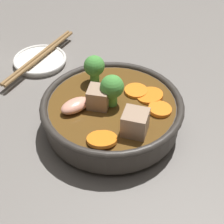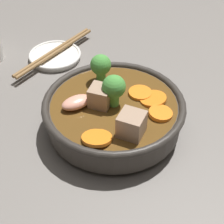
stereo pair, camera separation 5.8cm
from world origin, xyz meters
TOP-DOWN VIEW (x-y plane):
  - ground_plane at (0.00, 0.00)m, footprint 3.00×3.00m
  - stirfry_bowl at (-0.00, 0.00)m, footprint 0.23×0.23m
  - side_saucer at (0.20, 0.12)m, footprint 0.11×0.11m
  - chopsticks_pair at (0.20, 0.12)m, footprint 0.19×0.14m

SIDE VIEW (x-z plane):
  - ground_plane at x=0.00m, z-range 0.00..0.00m
  - side_saucer at x=0.20m, z-range 0.00..0.01m
  - chopsticks_pair at x=0.20m, z-range 0.01..0.02m
  - stirfry_bowl at x=0.00m, z-range -0.01..0.09m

